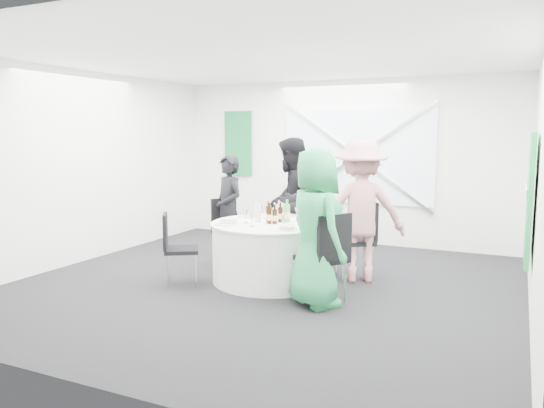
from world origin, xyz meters
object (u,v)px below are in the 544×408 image
at_px(chair_back_left, 228,225).
at_px(chair_front_right, 327,251).
at_px(chair_back, 312,231).
at_px(person_man_back, 291,200).
at_px(banquet_table, 272,252).
at_px(chair_back_right, 362,233).
at_px(clear_water_bottle, 258,213).
at_px(green_water_bottle, 287,213).
at_px(person_woman_pink, 360,211).
at_px(person_man_back_left, 229,210).
at_px(person_woman_green, 316,228).
at_px(chair_front_left, 175,243).

xyz_separation_m(chair_back_left, chair_front_right, (1.98, -1.25, 0.06)).
relative_size(chair_back, person_man_back, 0.46).
relative_size(banquet_table, person_man_back, 0.85).
bearing_deg(person_man_back, chair_back_right, 59.61).
relative_size(chair_back_right, clear_water_bottle, 3.50).
height_order(person_man_back, green_water_bottle, person_man_back).
bearing_deg(person_woman_pink, person_man_back_left, -28.70).
bearing_deg(chair_back_right, chair_back_left, -121.91).
height_order(chair_front_right, clear_water_bottle, clear_water_bottle).
bearing_deg(person_man_back, green_water_bottle, 10.22).
xyz_separation_m(chair_front_right, person_woman_pink, (0.05, 1.11, 0.30)).
distance_m(chair_back_right, person_man_back, 1.32).
relative_size(chair_back, person_woman_green, 0.49).
bearing_deg(banquet_table, person_woman_green, -38.68).
bearing_deg(chair_back, clear_water_bottle, -99.94).
bearing_deg(chair_back_left, chair_front_right, -90.31).
height_order(chair_back, person_man_back_left, person_man_back_left).
distance_m(chair_back, clear_water_bottle, 1.16).
height_order(chair_back, person_woman_pink, person_woman_pink).
bearing_deg(person_man_back, chair_front_left, -36.36).
bearing_deg(chair_back_left, person_man_back, -31.69).
bearing_deg(chair_front_right, chair_back, -121.17).
bearing_deg(person_man_back_left, chair_back, 52.28).
bearing_deg(banquet_table, person_woman_pink, 26.23).
bearing_deg(person_woman_pink, person_man_back, -50.75).
bearing_deg(chair_back, chair_front_left, -116.38).
relative_size(chair_back, person_man_back_left, 0.54).
distance_m(chair_back_right, clear_water_bottle, 1.39).
distance_m(chair_front_right, chair_front_left, 1.99).
height_order(person_woman_pink, person_woman_green, person_woman_pink).
distance_m(green_water_bottle, clear_water_bottle, 0.38).
bearing_deg(chair_back_right, clear_water_bottle, -93.55).
bearing_deg(person_woman_green, banquet_table, 0.00).
bearing_deg(person_woman_green, chair_front_right, -113.77).
bearing_deg(chair_front_right, chair_front_left, -55.74).
height_order(chair_back_left, person_woman_green, person_woman_green).
xyz_separation_m(banquet_table, chair_back_right, (1.01, 0.61, 0.22)).
relative_size(chair_back_left, chair_front_left, 1.04).
bearing_deg(person_woman_pink, chair_back_right, -115.48).
bearing_deg(chair_back_right, banquet_table, -90.00).
bearing_deg(green_water_bottle, chair_back_right, 30.70).
bearing_deg(clear_water_bottle, person_man_back_left, 142.17).
distance_m(chair_back_right, person_woman_green, 1.32).
relative_size(person_man_back_left, clear_water_bottle, 5.43).
xyz_separation_m(chair_back_right, green_water_bottle, (-0.85, -0.50, 0.27)).
xyz_separation_m(chair_back_right, person_woman_green, (-0.17, -1.28, 0.27)).
bearing_deg(person_man_back, clear_water_bottle, -10.53).
bearing_deg(banquet_table, chair_front_right, -32.63).
relative_size(chair_back_left, person_man_back, 0.51).
relative_size(person_man_back_left, person_woman_green, 0.91).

